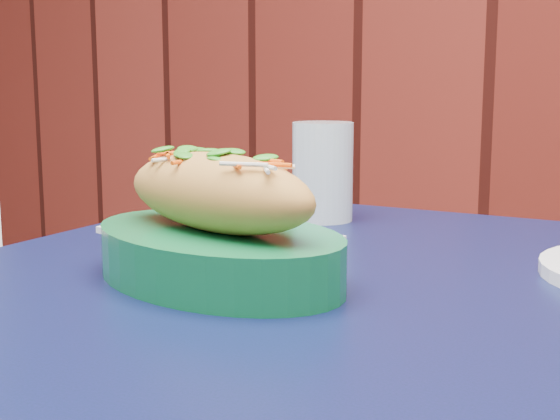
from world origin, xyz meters
The scene contains 3 objects.
cafe_table centered at (0.49, 1.67, 0.66)m, with size 0.94×0.94×0.75m.
banh_mi_basket centered at (0.38, 1.60, 0.80)m, with size 0.28×0.20×0.12m.
water_glass centered at (0.27, 1.90, 0.81)m, with size 0.08×0.08×0.12m, color silver.
Camera 1 is at (0.85, 1.12, 0.93)m, focal length 50.00 mm.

